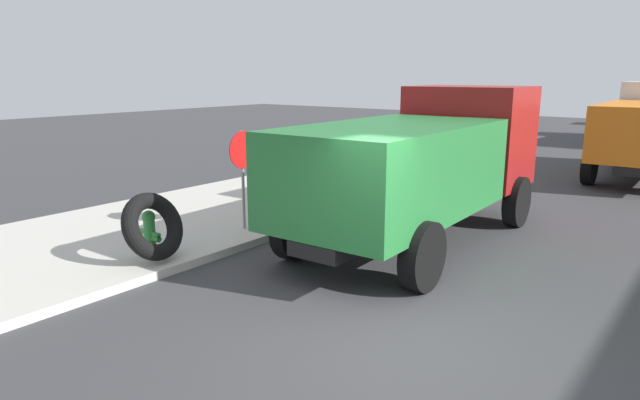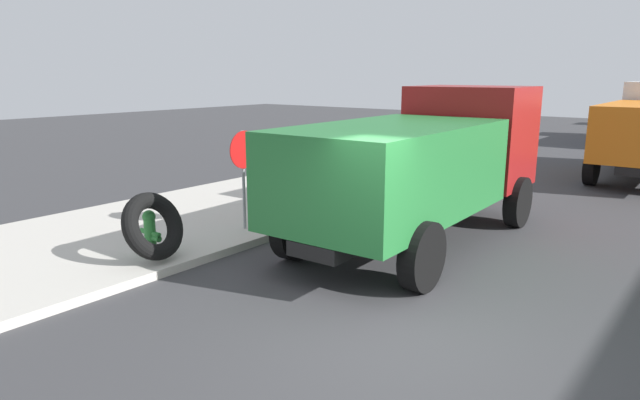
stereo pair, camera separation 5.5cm
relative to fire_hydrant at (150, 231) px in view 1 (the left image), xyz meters
name	(u,v)px [view 1 (the left image)]	position (x,y,z in m)	size (l,w,h in m)	color
ground_plane	(388,338)	(0.05, -4.84, -0.57)	(80.00, 80.00, 0.00)	#38383A
sidewalk_curb	(102,240)	(0.05, 1.66, -0.50)	(36.00, 5.00, 0.15)	#BCB7AD
fire_hydrant	(150,231)	(0.00, 0.00, 0.00)	(0.23, 0.52, 0.79)	#2D8438
loose_tire	(153,226)	(-0.17, -0.35, 0.18)	(1.19, 1.19, 0.28)	black
stop_sign	(243,162)	(2.20, -0.14, 0.97)	(0.76, 0.08, 2.02)	gray
dump_truck_green	(423,160)	(4.21, -3.11, 1.04)	(7.06, 2.94, 3.00)	#237033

